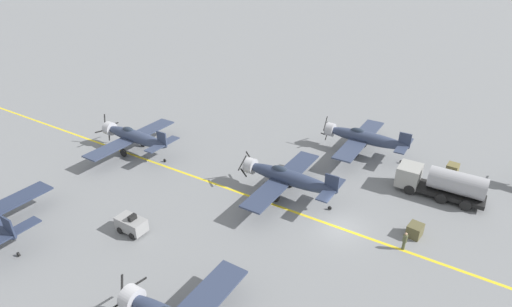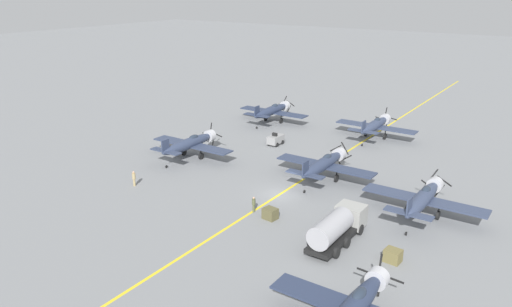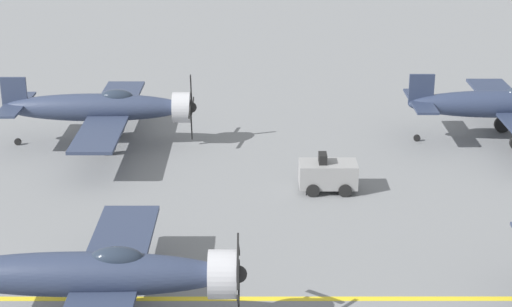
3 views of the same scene
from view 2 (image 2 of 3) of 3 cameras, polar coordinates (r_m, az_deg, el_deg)
ground_plane at (r=54.65m, az=2.83°, el=-4.63°), size 400.00×400.00×0.00m
taxiway_stripe at (r=54.65m, az=2.83°, el=-4.62°), size 0.30×160.00×0.01m
airplane_far_left at (r=81.98m, az=1.87°, el=4.92°), size 12.00×9.98×3.65m
airplane_mid_center at (r=58.08m, az=7.78°, el=-1.19°), size 12.00×9.98×3.65m
airplane_mid_left at (r=65.50m, az=-7.54°, el=1.16°), size 12.00×9.98×3.78m
airplane_far_center at (r=75.40m, az=13.46°, el=3.16°), size 12.00×9.98×3.79m
airplane_mid_right at (r=51.20m, az=18.57°, el=-4.87°), size 12.00×9.98×3.65m
fuel_tanker at (r=44.88m, az=9.28°, el=-8.24°), size 2.68×8.00×2.98m
tow_tractor at (r=70.80m, az=2.26°, el=1.63°), size 1.57×2.60×1.79m
ground_crew_walking at (r=57.94m, az=-13.78°, el=-2.73°), size 0.39×0.39×1.78m
ground_crew_inspecting at (r=50.06m, az=-0.26°, el=-5.77°), size 0.36×0.36×1.64m
supply_crate_by_tanker at (r=43.33m, az=15.37°, el=-11.19°), size 1.41×1.21×1.11m
supply_crate_mid_lane at (r=48.86m, az=1.63°, el=-6.88°), size 1.45×1.26×1.09m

